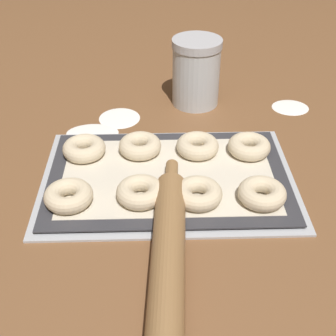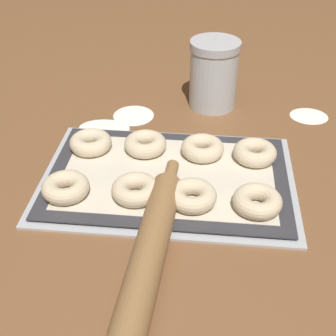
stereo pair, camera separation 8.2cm
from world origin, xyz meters
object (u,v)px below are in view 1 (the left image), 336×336
object	(u,v)px
bagel_front_mid_right	(198,193)
bagel_back_far_left	(84,148)
rolling_pin	(168,258)
bagel_front_far_right	(262,193)
bagel_front_far_left	(69,196)
baking_tray	(168,178)
bagel_back_mid_left	(140,146)
flour_canister	(196,72)
bagel_back_far_right	(249,146)
bagel_back_mid_right	(198,146)
bagel_front_mid_left	(140,192)

from	to	relation	value
bagel_front_mid_right	bagel_back_far_left	size ratio (longest dim) A/B	1.00
rolling_pin	bagel_front_far_right	bearing A→B (deg)	40.56
bagel_front_far_left	rolling_pin	xyz separation A→B (m)	(0.15, -0.13, -0.00)
baking_tray	bagel_front_far_right	size ratio (longest dim) A/B	5.59
bagel_front_mid_right	bagel_back_far_left	bearing A→B (deg)	145.51
baking_tray	rolling_pin	size ratio (longest dim) A/B	1.02
bagel_back_mid_left	flour_canister	xyz separation A→B (m)	(0.11, 0.21, 0.05)
bagel_back_far_left	bagel_front_far_left	bearing A→B (deg)	-93.87
bagel_front_far_left	bagel_back_far_right	bearing A→B (deg)	23.14
baking_tray	bagel_back_mid_right	size ratio (longest dim) A/B	5.59
bagel_front_far_right	bagel_back_mid_left	distance (m)	0.24
bagel_back_mid_left	bagel_back_mid_right	distance (m)	0.10
bagel_back_far_left	flour_canister	size ratio (longest dim) A/B	0.54
bagel_front_mid_left	bagel_front_far_left	bearing A→B (deg)	-177.03
bagel_front_far_left	bagel_back_far_left	xyz separation A→B (m)	(0.01, 0.13, 0.00)
bagel_front_far_right	rolling_pin	size ratio (longest dim) A/B	0.18
bagel_back_far_left	bagel_back_mid_left	xyz separation A→B (m)	(0.10, 0.01, 0.00)
bagel_back_mid_left	rolling_pin	size ratio (longest dim) A/B	0.18
flour_canister	bagel_back_mid_left	bearing A→B (deg)	-119.11
bagel_front_mid_left	flour_canister	size ratio (longest dim) A/B	0.54
bagel_back_mid_right	bagel_front_far_left	bearing A→B (deg)	-147.56
bagel_front_mid_right	bagel_back_far_right	xyz separation A→B (m)	(0.10, 0.13, 0.00)
rolling_pin	bagel_back_far_left	bearing A→B (deg)	118.21
baking_tray	rolling_pin	world-z (taller)	rolling_pin
bagel_front_mid_right	rolling_pin	distance (m)	0.14
bagel_front_mid_right	bagel_front_mid_left	bearing A→B (deg)	176.08
bagel_front_mid_right	flour_canister	world-z (taller)	flour_canister
bagel_front_mid_left	bagel_front_mid_right	bearing A→B (deg)	-3.92
bagel_front_far_left	bagel_front_far_right	xyz separation A→B (m)	(0.30, -0.00, 0.00)
bagel_front_mid_left	bagel_front_far_right	bearing A→B (deg)	-2.74
bagel_front_mid_right	bagel_back_far_right	bearing A→B (deg)	51.88
bagel_front_mid_right	baking_tray	bearing A→B (deg)	123.20
bagel_front_mid_right	bagel_back_far_left	distance (m)	0.23
bagel_front_mid_left	bagel_back_mid_left	distance (m)	0.13
bagel_front_far_left	bagel_back_mid_right	distance (m)	0.25
bagel_front_far_left	bagel_back_mid_left	xyz separation A→B (m)	(0.11, 0.14, 0.00)
baking_tray	bagel_front_mid_right	xyz separation A→B (m)	(0.04, -0.07, 0.02)
bagel_front_mid_right	bagel_back_far_left	world-z (taller)	same
bagel_front_mid_left	bagel_back_mid_left	size ratio (longest dim) A/B	1.00
baking_tray	bagel_back_mid_left	size ratio (longest dim) A/B	5.59
bagel_back_mid_left	bagel_back_mid_right	size ratio (longest dim) A/B	1.00
bagel_back_mid_left	bagel_back_far_right	xyz separation A→B (m)	(0.19, -0.01, 0.00)
bagel_front_far_left	bagel_back_far_right	world-z (taller)	same
baking_tray	bagel_back_mid_left	distance (m)	0.09
bagel_front_mid_left	flour_canister	world-z (taller)	flour_canister
bagel_front_mid_left	rolling_pin	world-z (taller)	rolling_pin
bagel_front_far_left	bagel_front_mid_right	world-z (taller)	same
bagel_front_mid_right	flour_canister	xyz separation A→B (m)	(0.02, 0.34, 0.05)
bagel_front_mid_right	bagel_back_mid_right	distance (m)	0.13
bagel_front_mid_left	bagel_front_far_right	distance (m)	0.19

